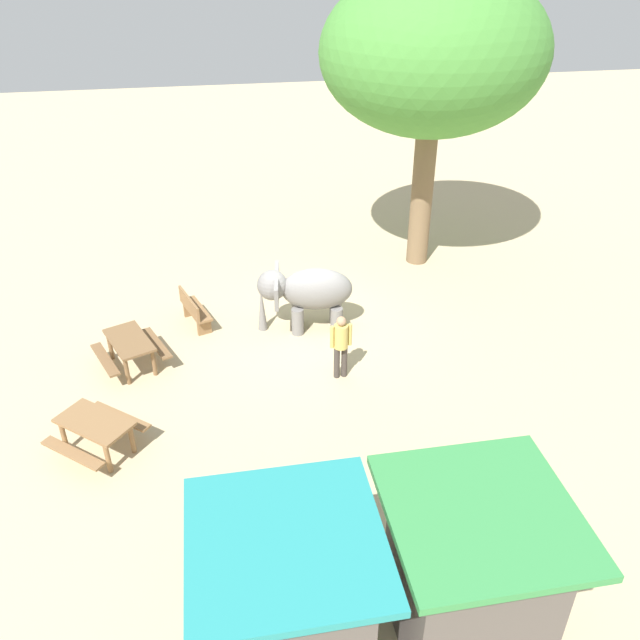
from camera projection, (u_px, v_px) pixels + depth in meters
name	position (u px, v px, depth m)	size (l,w,h in m)	color
ground_plane	(310.00, 325.00, 17.11)	(60.00, 60.00, 0.00)	tan
elephant	(307.00, 292.00, 16.41)	(2.47, 1.65, 1.70)	slate
person_handler	(341.00, 342.00, 14.69)	(0.51, 0.32, 1.62)	#3F3833
shade_tree_main	(434.00, 54.00, 17.18)	(6.15, 5.63, 8.29)	brown
wooden_bench	(194.00, 310.00, 16.86)	(0.84, 1.45, 0.88)	olive
picnic_table_near	(130.00, 346.00, 15.21)	(1.95, 1.96, 0.78)	brown
picnic_table_far	(96.00, 428.00, 12.74)	(2.10, 2.10, 0.78)	olive
market_stall_green	(470.00, 578.00, 9.20)	(2.50, 2.50, 2.52)	#59514C
market_stall_teal	(288.00, 607.00, 8.82)	(2.50, 2.50, 2.52)	#59514C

